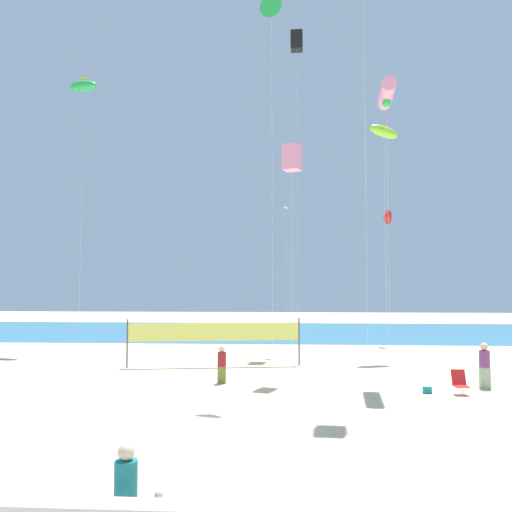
% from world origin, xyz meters
% --- Properties ---
extents(ground_plane, '(120.00, 120.00, 0.00)m').
position_xyz_m(ground_plane, '(0.00, 0.00, 0.00)').
color(ground_plane, beige).
extents(ocean_band, '(120.00, 20.00, 0.01)m').
position_xyz_m(ocean_band, '(0.00, 28.31, 0.00)').
color(ocean_band, teal).
rests_on(ocean_band, ground).
extents(mother_figure, '(0.37, 0.37, 1.61)m').
position_xyz_m(mother_figure, '(-1.20, -9.41, 0.86)').
color(mother_figure, '#2D2D33').
rests_on(mother_figure, ground).
extents(beachgoer_maroon_shirt, '(0.36, 0.36, 1.56)m').
position_xyz_m(beachgoer_maroon_shirt, '(-1.41, 4.13, 0.83)').
color(beachgoer_maroon_shirt, olive).
rests_on(beachgoer_maroon_shirt, ground).
extents(beachgoer_plum_shirt, '(0.41, 0.41, 1.79)m').
position_xyz_m(beachgoer_plum_shirt, '(9.20, 3.78, 0.96)').
color(beachgoer_plum_shirt, '#99B28C').
rests_on(beachgoer_plum_shirt, ground).
extents(folding_beach_chair, '(0.52, 0.65, 0.89)m').
position_xyz_m(folding_beach_chair, '(7.82, 2.55, 0.47)').
color(folding_beach_chair, red).
rests_on(folding_beach_chair, ground).
extents(volleyball_net, '(8.61, 1.47, 2.40)m').
position_xyz_m(volleyball_net, '(-2.34, 8.51, 1.64)').
color(volleyball_net, '#4C4C51').
rests_on(volleyball_net, ground).
extents(beach_handbag, '(0.32, 0.16, 0.25)m').
position_xyz_m(beach_handbag, '(6.62, 2.57, 0.13)').
color(beach_handbag, '#19727A').
rests_on(beach_handbag, ground).
extents(kite_black_box, '(0.83, 0.83, 21.05)m').
position_xyz_m(kite_black_box, '(2.01, 16.31, 20.38)').
color(kite_black_box, silver).
rests_on(kite_black_box, ground).
extents(kite_lime_inflatable, '(2.07, 1.10, 13.81)m').
position_xyz_m(kite_lime_inflatable, '(7.11, 13.24, 13.23)').
color(kite_lime_inflatable, silver).
rests_on(kite_lime_inflatable, ground).
extents(kite_red_delta, '(0.73, 1.13, 9.45)m').
position_xyz_m(kite_red_delta, '(8.33, 19.51, 8.90)').
color(kite_red_delta, silver).
rests_on(kite_red_delta, ground).
extents(kite_green_inflatable, '(2.30, 1.37, 18.15)m').
position_xyz_m(kite_green_inflatable, '(-12.44, 16.01, 17.55)').
color(kite_green_inflatable, silver).
rests_on(kite_green_inflatable, ground).
extents(kite_pink_box, '(0.96, 0.96, 10.56)m').
position_xyz_m(kite_pink_box, '(1.58, 6.01, 9.96)').
color(kite_pink_box, silver).
rests_on(kite_pink_box, ground).
extents(kite_cyan_diamond, '(0.51, 0.51, 8.93)m').
position_xyz_m(kite_cyan_diamond, '(1.27, 13.90, 8.43)').
color(kite_cyan_diamond, silver).
rests_on(kite_cyan_diamond, ground).
extents(kite_green_delta, '(1.04, 0.58, 16.55)m').
position_xyz_m(kite_green_delta, '(0.72, 4.07, 15.99)').
color(kite_green_delta, silver).
rests_on(kite_green_delta, ground).
extents(kite_pink_tube, '(0.90, 2.61, 13.01)m').
position_xyz_m(kite_pink_tube, '(5.82, 5.50, 12.65)').
color(kite_pink_tube, silver).
rests_on(kite_pink_tube, ground).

